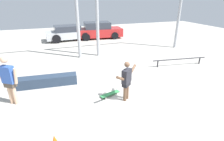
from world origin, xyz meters
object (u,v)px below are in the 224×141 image
object	(u,v)px
skateboarder	(127,80)
grind_rail	(179,60)
bystander	(9,79)
parked_car_silver	(69,33)
grind_box	(46,81)
parked_car_red	(99,30)
skateboard	(110,94)

from	to	relation	value
skateboarder	grind_rail	xyz separation A→B (m)	(4.24, 2.27, -0.50)
bystander	parked_car_silver	bearing A→B (deg)	-73.61
bystander	grind_rail	bearing A→B (deg)	-137.68
grind_box	grind_rail	xyz separation A→B (m)	(7.07, 0.09, 0.12)
grind_box	parked_car_red	distance (m)	9.69
skateboarder	skateboard	xyz separation A→B (m)	(-0.47, 0.48, -0.77)
skateboarder	grind_box	world-z (taller)	skateboarder
parked_car_silver	parked_car_red	world-z (taller)	parked_car_red
parked_car_red	grind_box	bearing A→B (deg)	-113.87
skateboarder	bystander	distance (m)	4.09
parked_car_red	grind_rail	bearing A→B (deg)	-69.00
grind_box	bystander	size ratio (longest dim) A/B	1.46
parked_car_silver	grind_box	bearing A→B (deg)	-106.04
skateboarder	parked_car_silver	size ratio (longest dim) A/B	0.37
skateboarder	bystander	world-z (taller)	bystander
grind_rail	bystander	bearing A→B (deg)	-171.84
skateboarder	grind_box	distance (m)	3.63
parked_car_silver	bystander	bearing A→B (deg)	-110.73
skateboarder	skateboard	bearing A→B (deg)	96.79
skateboard	grind_rail	xyz separation A→B (m)	(4.70, 1.79, 0.27)
skateboarder	skateboard	size ratio (longest dim) A/B	1.76
grind_box	grind_rail	size ratio (longest dim) A/B	0.84
parked_car_red	bystander	distance (m)	11.17
grind_box	grind_rail	bearing A→B (deg)	0.74
grind_rail	parked_car_silver	world-z (taller)	parked_car_silver
skateboard	grind_rail	size ratio (longest dim) A/B	0.28
skateboard	grind_box	xyz separation A→B (m)	(-2.37, 1.70, 0.15)
skateboard	parked_car_red	xyz separation A→B (m)	(2.31, 10.17, 0.64)
parked_car_red	bystander	world-z (taller)	bystander
grind_box	parked_car_silver	distance (m)	8.80
skateboard	grind_box	size ratio (longest dim) A/B	0.33
skateboard	parked_car_silver	bearing A→B (deg)	74.66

